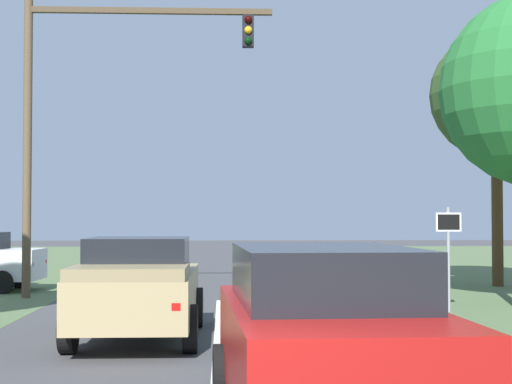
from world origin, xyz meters
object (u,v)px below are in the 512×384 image
object	(u,v)px
pickup_truck_lead	(139,287)
oak_tree_right	(496,95)
traffic_light	(87,97)
red_suv_near	(326,335)
keep_moving_sign	(448,245)

from	to	relation	value
pickup_truck_lead	oak_tree_right	distance (m)	15.68
pickup_truck_lead	traffic_light	xyz separation A→B (m)	(-2.26, 7.53, 4.63)
pickup_truck_lead	oak_tree_right	bearing A→B (deg)	45.42
red_suv_near	oak_tree_right	distance (m)	19.21
pickup_truck_lead	oak_tree_right	xyz separation A→B (m)	(10.38, 10.53, 5.22)
pickup_truck_lead	oak_tree_right	size ratio (longest dim) A/B	0.59
red_suv_near	pickup_truck_lead	distance (m)	6.76
red_suv_near	pickup_truck_lead	world-z (taller)	red_suv_near
keep_moving_sign	oak_tree_right	world-z (taller)	oak_tree_right
red_suv_near	keep_moving_sign	xyz separation A→B (m)	(4.23, 10.07, 0.56)
red_suv_near	keep_moving_sign	world-z (taller)	keep_moving_sign
pickup_truck_lead	traffic_light	world-z (taller)	traffic_light
pickup_truck_lead	traffic_light	distance (m)	9.13
red_suv_near	oak_tree_right	size ratio (longest dim) A/B	0.55
red_suv_near	traffic_light	distance (m)	15.31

